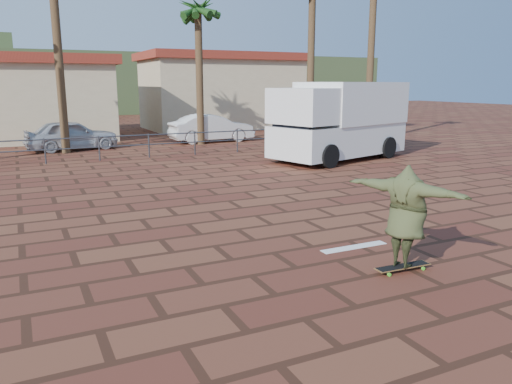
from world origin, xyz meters
TOP-DOWN VIEW (x-y plane):
  - ground at (0.00, 0.00)m, footprint 120.00×120.00m
  - paint_stripe at (0.70, -1.20)m, footprint 1.40×0.22m
  - guardrail at (0.00, 12.00)m, footprint 24.06×0.06m
  - palm_center at (3.50, 15.50)m, footprint 2.40×2.40m
  - building_east at (8.00, 24.00)m, footprint 10.60×6.60m
  - hill_front at (0.00, 50.00)m, footprint 70.00×18.00m
  - longboard at (0.67, -2.56)m, footprint 1.01×0.26m
  - skateboarder at (0.67, -2.56)m, footprint 1.26×2.14m
  - campervan at (6.92, 8.29)m, footprint 6.41×4.06m
  - car_silver at (-2.63, 16.00)m, footprint 4.27×2.21m
  - car_white at (4.37, 16.28)m, footprint 4.43×1.64m
  - street_sign at (10.15, 12.00)m, footprint 0.44×0.14m

SIDE VIEW (x-z plane):
  - ground at x=0.00m, z-range 0.00..0.00m
  - paint_stripe at x=0.70m, z-range 0.00..0.01m
  - longboard at x=0.67m, z-range 0.03..0.13m
  - guardrail at x=0.00m, z-range 0.18..1.18m
  - car_silver at x=-2.63m, z-range 0.00..1.39m
  - car_white at x=4.37m, z-range 0.00..1.45m
  - skateboarder at x=0.67m, z-range 0.10..1.79m
  - street_sign at x=10.15m, z-range 0.43..2.60m
  - campervan at x=6.92m, z-range 0.08..3.16m
  - building_east at x=8.00m, z-range 0.04..5.04m
  - hill_front at x=0.00m, z-range 0.00..6.00m
  - palm_center at x=3.50m, z-range 2.49..10.24m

